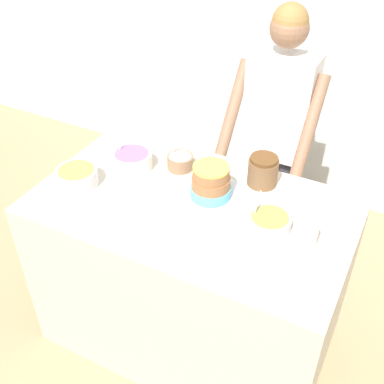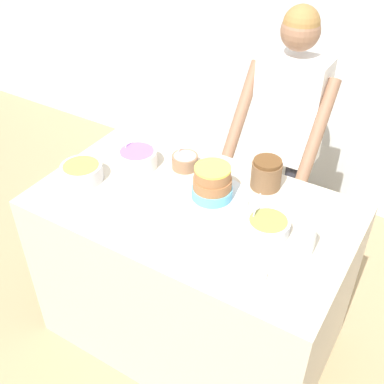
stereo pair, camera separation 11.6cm
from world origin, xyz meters
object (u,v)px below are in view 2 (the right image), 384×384
object	(u,v)px
person_baker	(287,124)
frosting_bowl_pink	(185,161)
frosting_bowl_purple	(137,158)
frosting_bowl_yellow	(82,172)
cake	(212,186)
ceramic_plate	(236,269)
drinking_glass	(305,239)
frosting_bowl_olive	(268,225)
stoneware_jar	(266,174)

from	to	relation	value
person_baker	frosting_bowl_pink	distance (m)	0.65
frosting_bowl_purple	frosting_bowl_yellow	xyz separation A→B (m)	(-0.16, -0.23, -0.00)
frosting_bowl_pink	frosting_bowl_purple	bearing A→B (deg)	-152.96
cake	ceramic_plate	bearing A→B (deg)	-48.77
frosting_bowl_purple	drinking_glass	distance (m)	0.95
frosting_bowl_olive	ceramic_plate	world-z (taller)	frosting_bowl_olive
cake	stoneware_jar	world-z (taller)	cake
frosting_bowl_olive	frosting_bowl_purple	bearing A→B (deg)	171.26
frosting_bowl_purple	frosting_bowl_olive	bearing A→B (deg)	-8.74
drinking_glass	stoneware_jar	bearing A→B (deg)	134.26
frosting_bowl_purple	frosting_bowl_olive	world-z (taller)	frosting_bowl_purple
cake	drinking_glass	bearing A→B (deg)	-12.92
cake	ceramic_plate	distance (m)	0.47
frosting_bowl_pink	frosting_bowl_yellow	size ratio (longest dim) A/B	0.74
frosting_bowl_purple	stoneware_jar	bearing A→B (deg)	15.50
frosting_bowl_yellow	cake	bearing A→B (deg)	17.73
frosting_bowl_olive	drinking_glass	bearing A→B (deg)	-10.69
frosting_bowl_olive	ceramic_plate	xyz separation A→B (m)	(-0.01, -0.27, -0.03)
ceramic_plate	stoneware_jar	size ratio (longest dim) A/B	1.63
person_baker	frosting_bowl_pink	xyz separation A→B (m)	(-0.31, -0.57, -0.03)
frosting_bowl_olive	drinking_glass	xyz separation A→B (m)	(0.17, -0.03, 0.03)
frosting_bowl_yellow	drinking_glass	world-z (taller)	drinking_glass
person_baker	frosting_bowl_olive	bearing A→B (deg)	-72.88
frosting_bowl_purple	ceramic_plate	xyz separation A→B (m)	(0.76, -0.39, -0.04)
ceramic_plate	person_baker	bearing A→B (deg)	102.49
person_baker	frosting_bowl_purple	bearing A→B (deg)	-127.73
frosting_bowl_pink	ceramic_plate	world-z (taller)	frosting_bowl_pink
frosting_bowl_pink	frosting_bowl_purple	world-z (taller)	frosting_bowl_purple
person_baker	frosting_bowl_pink	bearing A→B (deg)	-118.62
frosting_bowl_olive	frosting_bowl_yellow	bearing A→B (deg)	-172.83
frosting_bowl_pink	frosting_bowl_purple	distance (m)	0.24
frosting_bowl_pink	frosting_bowl_yellow	distance (m)	0.51
person_baker	frosting_bowl_purple	xyz separation A→B (m)	(-0.52, -0.68, -0.02)
frosting_bowl_pink	frosting_bowl_olive	size ratio (longest dim) A/B	0.79
cake	frosting_bowl_pink	bearing A→B (deg)	148.27
frosting_bowl_yellow	stoneware_jar	bearing A→B (deg)	27.48
person_baker	stoneware_jar	xyz separation A→B (m)	(0.10, -0.50, 0.01)
cake	frosting_bowl_olive	xyz separation A→B (m)	(0.31, -0.08, -0.04)
drinking_glass	ceramic_plate	bearing A→B (deg)	-127.65
cake	stoneware_jar	distance (m)	0.27
frosting_bowl_olive	ceramic_plate	size ratio (longest dim) A/B	0.78
person_baker	frosting_bowl_olive	distance (m)	0.83
frosting_bowl_olive	stoneware_jar	bearing A→B (deg)	116.04
frosting_bowl_purple	drinking_glass	size ratio (longest dim) A/B	1.49
cake	drinking_glass	xyz separation A→B (m)	(0.49, -0.11, -0.00)
stoneware_jar	cake	bearing A→B (deg)	-129.05
frosting_bowl_olive	drinking_glass	size ratio (longest dim) A/B	1.40
frosting_bowl_yellow	drinking_glass	size ratio (longest dim) A/B	1.51
cake	frosting_bowl_yellow	distance (m)	0.64
person_baker	cake	xyz separation A→B (m)	(-0.07, -0.71, 0.00)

